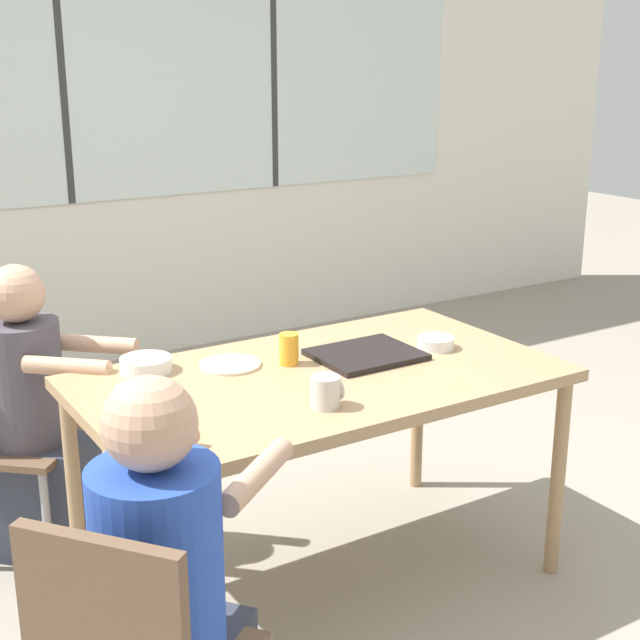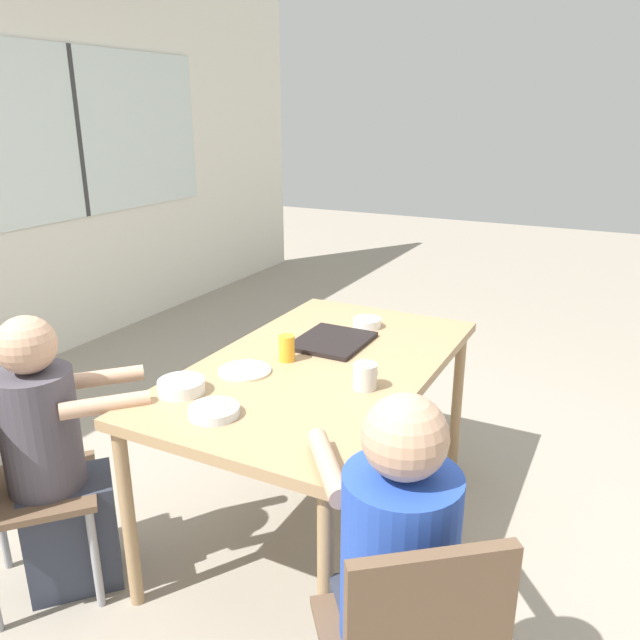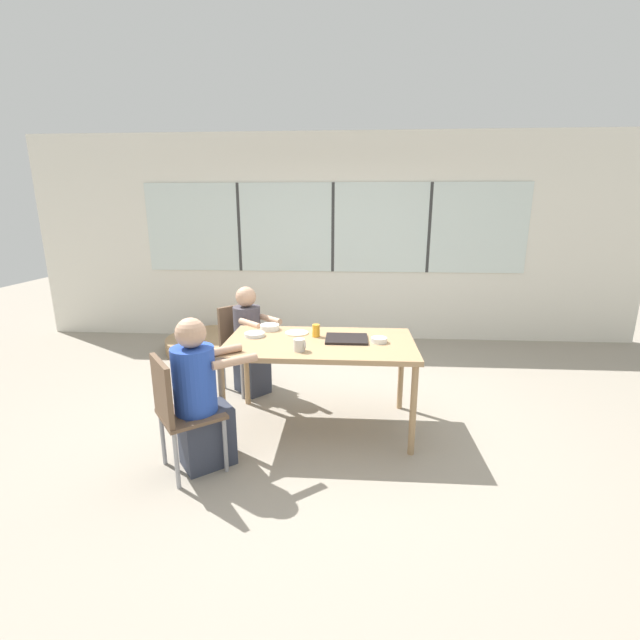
% 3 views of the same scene
% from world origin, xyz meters
% --- Properties ---
extents(ground_plane, '(16.00, 16.00, 0.00)m').
position_xyz_m(ground_plane, '(0.00, 0.00, 0.00)').
color(ground_plane, gray).
extents(dining_table, '(1.54, 0.88, 0.76)m').
position_xyz_m(dining_table, '(0.00, 0.00, 0.70)').
color(dining_table, tan).
rests_on(dining_table, ground_plane).
extents(chair_for_man_blue_shirt, '(0.57, 0.57, 0.86)m').
position_xyz_m(chair_for_man_blue_shirt, '(-0.87, 0.80, 0.51)').
color(chair_for_man_blue_shirt, brown).
rests_on(chair_for_man_blue_shirt, ground_plane).
extents(person_woman_green_shirt, '(0.60, 0.56, 1.11)m').
position_xyz_m(person_woman_green_shirt, '(-0.80, -0.63, 0.51)').
color(person_woman_green_shirt, '#333847').
rests_on(person_woman_green_shirt, ground_plane).
extents(person_man_blue_shirt, '(0.54, 0.52, 1.08)m').
position_xyz_m(person_man_blue_shirt, '(-0.75, 0.69, 0.50)').
color(person_man_blue_shirt, '#333847').
rests_on(person_man_blue_shirt, ground_plane).
extents(food_tray_dark, '(0.34, 0.29, 0.02)m').
position_xyz_m(food_tray_dark, '(0.22, 0.05, 0.77)').
color(food_tray_dark, black).
rests_on(food_tray_dark, dining_table).
extents(coffee_mug, '(0.09, 0.09, 0.09)m').
position_xyz_m(coffee_mug, '(-0.14, -0.26, 0.81)').
color(coffee_mug, beige).
rests_on(coffee_mug, dining_table).
extents(juice_glass, '(0.07, 0.07, 0.11)m').
position_xyz_m(juice_glass, '(-0.04, 0.13, 0.82)').
color(juice_glass, gold).
rests_on(juice_glass, dining_table).
extents(bowl_white_shallow, '(0.17, 0.17, 0.05)m').
position_xyz_m(bowl_white_shallow, '(-0.47, 0.32, 0.79)').
color(bowl_white_shallow, white).
rests_on(bowl_white_shallow, dining_table).
extents(bowl_cereal, '(0.13, 0.13, 0.04)m').
position_xyz_m(bowl_cereal, '(0.48, 0.00, 0.79)').
color(bowl_cereal, white).
rests_on(bowl_cereal, dining_table).
extents(bowl_fruit, '(0.17, 0.17, 0.03)m').
position_xyz_m(bowl_fruit, '(-0.57, 0.11, 0.78)').
color(bowl_fruit, silver).
rests_on(bowl_fruit, dining_table).
extents(plate_tortillas, '(0.21, 0.21, 0.01)m').
position_xyz_m(plate_tortillas, '(-0.22, 0.22, 0.77)').
color(plate_tortillas, beige).
rests_on(plate_tortillas, dining_table).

